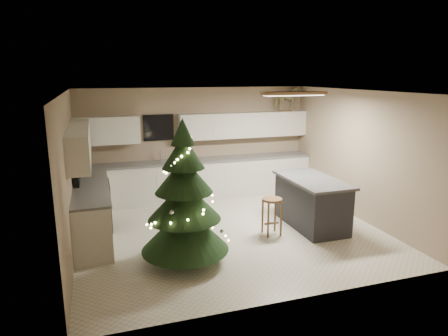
{
  "coord_description": "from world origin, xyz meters",
  "views": [
    {
      "loc": [
        -2.3,
        -6.71,
        2.9
      ],
      "look_at": [
        0.0,
        0.35,
        1.15
      ],
      "focal_mm": 32.0,
      "sensor_mm": 36.0,
      "label": 1
    }
  ],
  "objects_px": {
    "bar_stool": "(272,207)",
    "rocking_horse": "(287,99)",
    "island": "(311,202)",
    "toddler": "(193,196)",
    "christmas_tree": "(184,205)"
  },
  "relations": [
    {
      "from": "toddler",
      "to": "christmas_tree",
      "type": "bearing_deg",
      "value": -126.87
    },
    {
      "from": "toddler",
      "to": "rocking_horse",
      "type": "distance_m",
      "value": 3.53
    },
    {
      "from": "island",
      "to": "bar_stool",
      "type": "relative_size",
      "value": 2.45
    },
    {
      "from": "island",
      "to": "christmas_tree",
      "type": "relative_size",
      "value": 0.75
    },
    {
      "from": "christmas_tree",
      "to": "rocking_horse",
      "type": "relative_size",
      "value": 3.13
    },
    {
      "from": "island",
      "to": "bar_stool",
      "type": "height_order",
      "value": "island"
    },
    {
      "from": "bar_stool",
      "to": "toddler",
      "type": "distance_m",
      "value": 1.91
    },
    {
      "from": "island",
      "to": "toddler",
      "type": "bearing_deg",
      "value": 145.92
    },
    {
      "from": "rocking_horse",
      "to": "bar_stool",
      "type": "bearing_deg",
      "value": 138.12
    },
    {
      "from": "island",
      "to": "rocking_horse",
      "type": "xyz_separation_m",
      "value": [
        0.7,
        2.54,
        1.83
      ]
    },
    {
      "from": "island",
      "to": "toddler",
      "type": "height_order",
      "value": "island"
    },
    {
      "from": "bar_stool",
      "to": "christmas_tree",
      "type": "xyz_separation_m",
      "value": [
        -1.75,
        -0.57,
        0.41
      ]
    },
    {
      "from": "toddler",
      "to": "bar_stool",
      "type": "bearing_deg",
      "value": -74.3
    },
    {
      "from": "bar_stool",
      "to": "toddler",
      "type": "xyz_separation_m",
      "value": [
        -1.11,
        1.55,
        -0.13
      ]
    },
    {
      "from": "bar_stool",
      "to": "rocking_horse",
      "type": "bearing_deg",
      "value": 59.22
    }
  ]
}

